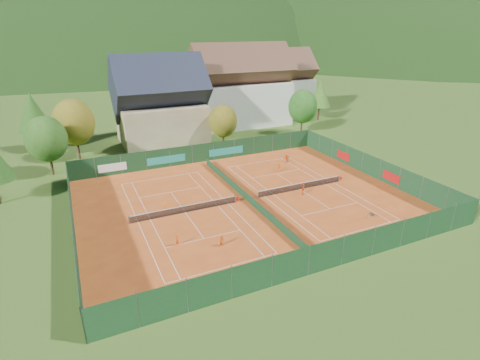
% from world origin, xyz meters
% --- Properties ---
extents(ground, '(600.00, 600.00, 0.00)m').
position_xyz_m(ground, '(0.00, 0.00, -0.02)').
color(ground, '#34551A').
rests_on(ground, ground).
extents(clay_pad, '(40.00, 32.00, 0.01)m').
position_xyz_m(clay_pad, '(0.00, 0.00, 0.01)').
color(clay_pad, '#BD4E1B').
rests_on(clay_pad, ground).
extents(court_markings_left, '(11.03, 23.83, 0.00)m').
position_xyz_m(court_markings_left, '(-8.00, 0.00, 0.01)').
color(court_markings_left, white).
rests_on(court_markings_left, ground).
extents(court_markings_right, '(11.03, 23.83, 0.00)m').
position_xyz_m(court_markings_right, '(8.00, 0.00, 0.01)').
color(court_markings_right, white).
rests_on(court_markings_right, ground).
extents(tennis_net_left, '(13.30, 0.10, 1.02)m').
position_xyz_m(tennis_net_left, '(-7.85, 0.00, 0.51)').
color(tennis_net_left, '#59595B').
rests_on(tennis_net_left, ground).
extents(tennis_net_right, '(13.30, 0.10, 1.02)m').
position_xyz_m(tennis_net_right, '(8.15, 0.00, 0.51)').
color(tennis_net_right, '#59595B').
rests_on(tennis_net_right, ground).
extents(court_divider, '(0.03, 28.80, 1.00)m').
position_xyz_m(court_divider, '(0.00, 0.00, 0.50)').
color(court_divider, '#13341D').
rests_on(court_divider, ground).
extents(fence_north, '(40.00, 0.10, 3.00)m').
position_xyz_m(fence_north, '(-0.46, 15.99, 1.47)').
color(fence_north, '#13351A').
rests_on(fence_north, ground).
extents(fence_south, '(40.00, 0.04, 3.00)m').
position_xyz_m(fence_south, '(0.00, -16.00, 1.50)').
color(fence_south, '#153A1B').
rests_on(fence_south, ground).
extents(fence_west, '(0.04, 32.00, 3.00)m').
position_xyz_m(fence_west, '(-20.00, 0.00, 1.50)').
color(fence_west, '#163C23').
rests_on(fence_west, ground).
extents(fence_east, '(0.09, 32.00, 3.00)m').
position_xyz_m(fence_east, '(20.00, 0.05, 1.48)').
color(fence_east, '#153A1E').
rests_on(fence_east, ground).
extents(chalet, '(16.20, 12.00, 16.00)m').
position_xyz_m(chalet, '(-3.00, 30.00, 6.62)').
color(chalet, '#C6B78C').
rests_on(chalet, ground).
extents(hotel_block_a, '(21.60, 11.00, 17.25)m').
position_xyz_m(hotel_block_a, '(16.00, 36.00, 7.38)').
color(hotel_block_a, silver).
rests_on(hotel_block_a, ground).
extents(hotel_block_b, '(17.28, 10.00, 15.50)m').
position_xyz_m(hotel_block_b, '(30.00, 44.00, 6.62)').
color(hotel_block_b, silver).
rests_on(hotel_block_b, ground).
extents(tree_west_front, '(5.72, 5.72, 8.69)m').
position_xyz_m(tree_west_front, '(-22.00, 20.00, 5.39)').
color(tree_west_front, '#463219').
rests_on(tree_west_front, ground).
extents(tree_west_mid, '(6.44, 6.44, 9.78)m').
position_xyz_m(tree_west_mid, '(-18.00, 26.00, 6.07)').
color(tree_west_mid, '#442818').
rests_on(tree_west_mid, ground).
extents(tree_west_back, '(5.60, 5.60, 10.00)m').
position_xyz_m(tree_west_back, '(-24.00, 34.00, 6.74)').
color(tree_west_back, '#442818').
rests_on(tree_west_back, ground).
extents(tree_center, '(5.01, 5.01, 7.60)m').
position_xyz_m(tree_center, '(6.00, 22.00, 4.72)').
color(tree_center, '#432B18').
rests_on(tree_center, ground).
extents(tree_east_front, '(5.72, 5.72, 8.69)m').
position_xyz_m(tree_east_front, '(24.00, 24.00, 5.39)').
color(tree_east_front, '#482D19').
rests_on(tree_east_front, ground).
extents(tree_east_mid, '(5.04, 5.04, 9.00)m').
position_xyz_m(tree_east_mid, '(34.00, 32.00, 6.06)').
color(tree_east_mid, '#412617').
rests_on(tree_east_mid, ground).
extents(tree_east_back, '(7.15, 7.15, 10.86)m').
position_xyz_m(tree_east_back, '(26.00, 40.00, 6.74)').
color(tree_east_back, '#442718').
rests_on(tree_east_back, ground).
extents(mountain_backdrop, '(820.00, 530.00, 242.00)m').
position_xyz_m(mountain_backdrop, '(28.54, 233.48, -39.64)').
color(mountain_backdrop, black).
rests_on(mountain_backdrop, ground).
extents(ball_hopper, '(0.34, 0.34, 0.80)m').
position_xyz_m(ball_hopper, '(10.67, -10.28, 0.56)').
color(ball_hopper, slate).
rests_on(ball_hopper, ground).
extents(loose_ball_0, '(0.07, 0.07, 0.07)m').
position_xyz_m(loose_ball_0, '(-8.07, -6.00, 0.03)').
color(loose_ball_0, '#CCD833').
rests_on(loose_ball_0, ground).
extents(loose_ball_1, '(0.07, 0.07, 0.07)m').
position_xyz_m(loose_ball_1, '(7.73, -9.48, 0.03)').
color(loose_ball_1, '#CCD833').
rests_on(loose_ball_1, ground).
extents(player_left_near, '(0.55, 0.53, 1.28)m').
position_xyz_m(player_left_near, '(-10.86, -6.59, 0.64)').
color(player_left_near, '#F15615').
rests_on(player_left_near, ground).
extents(player_left_mid, '(0.65, 0.55, 1.20)m').
position_xyz_m(player_left_mid, '(-6.85, -8.50, 0.60)').
color(player_left_mid, '#E85B14').
rests_on(player_left_mid, ground).
extents(player_left_far, '(0.84, 0.56, 1.22)m').
position_xyz_m(player_left_far, '(-10.07, 1.37, 0.61)').
color(player_left_far, orange).
rests_on(player_left_far, ground).
extents(player_right_near, '(0.81, 0.88, 1.45)m').
position_xyz_m(player_right_near, '(7.34, -1.55, 0.73)').
color(player_right_near, '#CC4612').
rests_on(player_right_near, ground).
extents(player_right_far_a, '(0.74, 0.65, 1.28)m').
position_xyz_m(player_right_far_a, '(8.67, 6.82, 0.64)').
color(player_right_far_a, '#D95C13').
rests_on(player_right_far_a, ground).
extents(player_right_far_b, '(1.22, 0.45, 1.30)m').
position_xyz_m(player_right_far_b, '(11.94, 10.07, 0.65)').
color(player_right_far_b, orange).
rests_on(player_right_far_b, ground).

